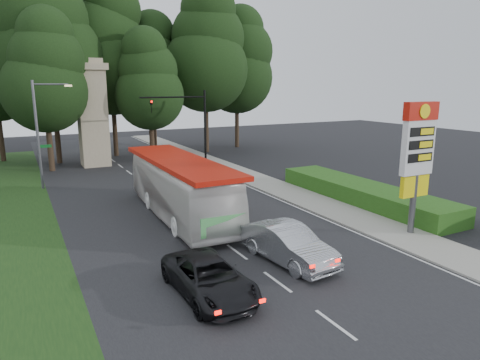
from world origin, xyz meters
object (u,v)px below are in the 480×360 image
transit_bus (180,188)px  suv_charcoal (209,278)px  monument (92,112)px  sedan_silver (288,244)px  gas_station_pylon (418,150)px  streetlight_signs (40,130)px  traffic_signal_mast (192,118)px

transit_bus → suv_charcoal: bearing=-101.9°
monument → sedan_silver: (3.50, -28.00, -4.28)m
gas_station_pylon → streetlight_signs: streetlight_signs is taller
monument → sedan_silver: size_ratio=2.00×
transit_bus → suv_charcoal: transit_bus is taller
gas_station_pylon → transit_bus: bearing=138.1°
gas_station_pylon → streetlight_signs: bearing=129.0°
gas_station_pylon → transit_bus: 13.13m
traffic_signal_mast → streetlight_signs: bearing=-171.1°
traffic_signal_mast → suv_charcoal: bearing=-110.1°
gas_station_pylon → traffic_signal_mast: size_ratio=0.95×
gas_station_pylon → monument: bearing=111.8°
monument → gas_station_pylon: bearing=-68.2°
streetlight_signs → suv_charcoal: bearing=-78.8°
traffic_signal_mast → transit_bus: bearing=-114.2°
monument → suv_charcoal: (-0.80, -29.19, -4.42)m
monument → traffic_signal_mast: bearing=-38.0°
monument → suv_charcoal: size_ratio=2.03×
suv_charcoal → transit_bus: bearing=74.7°
monument → suv_charcoal: monument is taller
traffic_signal_mast → transit_bus: 15.02m
streetlight_signs → traffic_signal_mast: bearing=8.9°
traffic_signal_mast → sedan_silver: bearing=-100.8°
gas_station_pylon → streetlight_signs: 25.74m
suv_charcoal → sedan_silver: bearing=14.2°
gas_station_pylon → monument: (-11.20, 28.01, 0.66)m
sedan_silver → transit_bus: bearing=96.1°
streetlight_signs → sedan_silver: bearing=-67.0°
gas_station_pylon → sedan_silver: 8.51m
gas_station_pylon → suv_charcoal: size_ratio=1.38×
transit_bus → sedan_silver: size_ratio=2.47×
sedan_silver → monument: bearing=91.0°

